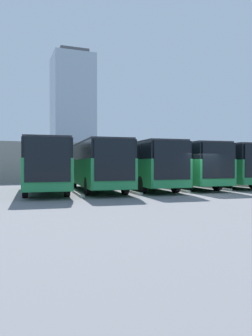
% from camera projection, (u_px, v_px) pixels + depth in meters
% --- Properties ---
extents(ground_plane, '(600.00, 600.00, 0.00)m').
position_uv_depth(ground_plane, '(203.00, 194.00, 19.91)').
color(ground_plane, slate).
extents(curb_divider_0, '(0.71, 5.57, 0.15)m').
position_uv_depth(curb_divider_0, '(251.00, 186.00, 26.01)').
color(curb_divider_0, '#B2B2AD').
rests_on(curb_divider_0, ground_plane).
extents(bus_1, '(3.48, 10.99, 3.34)m').
position_uv_depth(bus_1, '(216.00, 164.00, 27.27)').
color(bus_1, '#238447').
rests_on(bus_1, ground_plane).
extents(curb_divider_1, '(0.71, 5.57, 0.15)m').
position_uv_depth(curb_divider_1, '(210.00, 187.00, 25.17)').
color(curb_divider_1, '#B2B2AD').
rests_on(curb_divider_1, ground_plane).
extents(bus_2, '(3.48, 10.99, 3.34)m').
position_uv_depth(bus_2, '(181.00, 164.00, 25.71)').
color(bus_2, '#238447').
rests_on(bus_2, ground_plane).
extents(curb_divider_2, '(0.71, 5.57, 0.15)m').
position_uv_depth(curb_divider_2, '(171.00, 189.00, 23.61)').
color(curb_divider_2, '#B2B2AD').
rests_on(curb_divider_2, ground_plane).
extents(bus_3, '(3.48, 10.99, 3.34)m').
position_uv_depth(bus_3, '(142.00, 164.00, 24.06)').
color(bus_3, '#238447').
rests_on(bus_3, ground_plane).
extents(curb_divider_3, '(0.71, 5.57, 0.15)m').
position_uv_depth(curb_divider_3, '(128.00, 191.00, 21.96)').
color(curb_divider_3, '#B2B2AD').
rests_on(curb_divider_3, ground_plane).
extents(bus_4, '(3.48, 10.99, 3.34)m').
position_uv_depth(bus_4, '(96.00, 164.00, 22.73)').
color(bus_4, '#238447').
rests_on(bus_4, ground_plane).
extents(curb_divider_4, '(0.71, 5.57, 0.15)m').
position_uv_depth(curb_divider_4, '(76.00, 192.00, 20.63)').
color(curb_divider_4, '#B2B2AD').
rests_on(curb_divider_4, ground_plane).
extents(bus_5, '(3.48, 10.99, 3.34)m').
position_uv_depth(bus_5, '(44.00, 164.00, 21.53)').
color(bus_5, '#238447').
rests_on(bus_5, ground_plane).
extents(station_building, '(36.10, 13.12, 4.11)m').
position_uv_depth(station_building, '(101.00, 162.00, 40.45)').
color(station_building, gray).
rests_on(station_building, ground_plane).
extents(office_tower, '(19.57, 19.57, 57.30)m').
position_uv_depth(office_tower, '(73.00, 111.00, 161.09)').
color(office_tower, '#93A8B7').
rests_on(office_tower, ground_plane).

